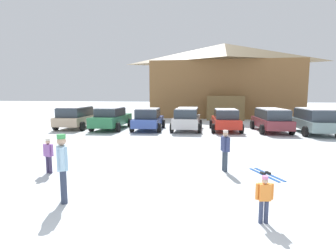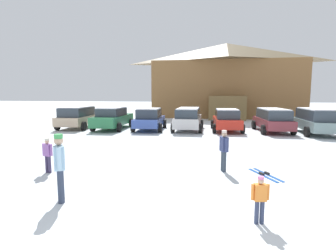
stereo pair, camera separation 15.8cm
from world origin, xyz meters
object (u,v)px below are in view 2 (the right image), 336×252
object	(u,v)px
ski_lodge	(226,80)
parked_beige_suv	(78,117)
parked_green_coupe	(113,118)
parked_blue_hatchback	(150,119)
skier_child_in_orange_jacket	(260,197)
skier_child_in_purple_jacket	(48,153)
parked_maroon_van	(273,119)
parked_grey_wagon	(316,120)
skier_teen_in_navy_coat	(224,148)
parked_silver_wagon	(188,118)
parked_red_sedan	(227,120)
pair_of_skis	(265,175)
skier_adult_in_blue_parka	(60,164)

from	to	relation	value
ski_lodge	parked_beige_suv	size ratio (longest dim) A/B	3.91
parked_green_coupe	parked_blue_hatchback	xyz separation A→B (m)	(2.83, -0.05, -0.03)
skier_child_in_orange_jacket	skier_child_in_purple_jacket	distance (m)	6.79
parked_maroon_van	parked_grey_wagon	distance (m)	2.60
parked_blue_hatchback	skier_teen_in_navy_coat	size ratio (longest dim) A/B	2.94
skier_child_in_orange_jacket	parked_silver_wagon	bearing A→B (deg)	101.63
parked_beige_suv	skier_child_in_purple_jacket	distance (m)	11.75
skier_teen_in_navy_coat	parked_red_sedan	bearing A→B (deg)	86.90
pair_of_skis	parked_green_coupe	bearing A→B (deg)	132.91
parked_green_coupe	parked_blue_hatchback	world-z (taller)	parked_green_coupe
skier_child_in_purple_jacket	parked_blue_hatchback	bearing A→B (deg)	85.66
parked_green_coupe	skier_child_in_orange_jacket	xyz separation A→B (m)	(8.37, -13.14, -0.27)
parked_blue_hatchback	parked_maroon_van	xyz separation A→B (m)	(8.58, 0.52, 0.07)
parked_silver_wagon	parked_maroon_van	world-z (taller)	parked_silver_wagon
parked_green_coupe	skier_teen_in_navy_coat	bearing A→B (deg)	-50.89
parked_red_sedan	parked_maroon_van	world-z (taller)	parked_maroon_van
skier_child_in_purple_jacket	pair_of_skis	bearing A→B (deg)	7.74
parked_green_coupe	parked_red_sedan	xyz separation A→B (m)	(8.32, 0.43, -0.04)
parked_maroon_van	parked_green_coupe	bearing A→B (deg)	-177.67
parked_beige_suv	parked_maroon_van	xyz separation A→B (m)	(14.22, 0.50, -0.02)
parked_green_coupe	parked_blue_hatchback	size ratio (longest dim) A/B	1.17
parked_maroon_van	skier_child_in_orange_jacket	size ratio (longest dim) A/B	4.49
skier_child_in_orange_jacket	pair_of_skis	bearing A→B (deg)	77.84
ski_lodge	pair_of_skis	bearing A→B (deg)	-88.99
parked_beige_suv	parked_blue_hatchback	bearing A→B (deg)	-0.20
skier_teen_in_navy_coat	parked_grey_wagon	bearing A→B (deg)	56.93
parked_grey_wagon	skier_adult_in_blue_parka	bearing A→B (deg)	-128.57
ski_lodge	parked_red_sedan	size ratio (longest dim) A/B	3.91
parked_blue_hatchback	parked_grey_wagon	size ratio (longest dim) A/B	0.94
parked_silver_wagon	skier_child_in_orange_jacket	xyz separation A→B (m)	(2.76, -13.39, -0.32)
parked_silver_wagon	pair_of_skis	size ratio (longest dim) A/B	3.02
ski_lodge	parked_maroon_van	distance (m)	13.00
parked_blue_hatchback	skier_adult_in_blue_parka	distance (m)	12.81
parked_blue_hatchback	parked_silver_wagon	size ratio (longest dim) A/B	0.93
skier_teen_in_navy_coat	ski_lodge	bearing A→B (deg)	87.65
skier_child_in_purple_jacket	skier_teen_in_navy_coat	bearing A→B (deg)	11.50
skier_child_in_purple_jacket	parked_maroon_van	bearing A→B (deg)	50.04
ski_lodge	parked_maroon_van	world-z (taller)	ski_lodge
ski_lodge	parked_maroon_van	xyz separation A→B (m)	(2.72, -12.27, -3.32)
parked_beige_suv	parked_green_coupe	bearing A→B (deg)	0.66
skier_teen_in_navy_coat	skier_adult_in_blue_parka	bearing A→B (deg)	-140.72
parked_green_coupe	parked_grey_wagon	bearing A→B (deg)	-0.37
skier_adult_in_blue_parka	ski_lodge	bearing A→B (deg)	79.16
parked_beige_suv	pair_of_skis	distance (m)	15.41
parked_silver_wagon	parked_maroon_van	distance (m)	5.80
parked_silver_wagon	skier_adult_in_blue_parka	size ratio (longest dim) A/B	2.66
parked_red_sedan	parked_maroon_van	distance (m)	3.09
parked_green_coupe	pair_of_skis	xyz separation A→B (m)	(9.09, -9.78, -0.81)
parked_maroon_van	pair_of_skis	size ratio (longest dim) A/B	3.02
parked_maroon_van	skier_child_in_orange_jacket	xyz separation A→B (m)	(-3.04, -13.60, -0.31)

